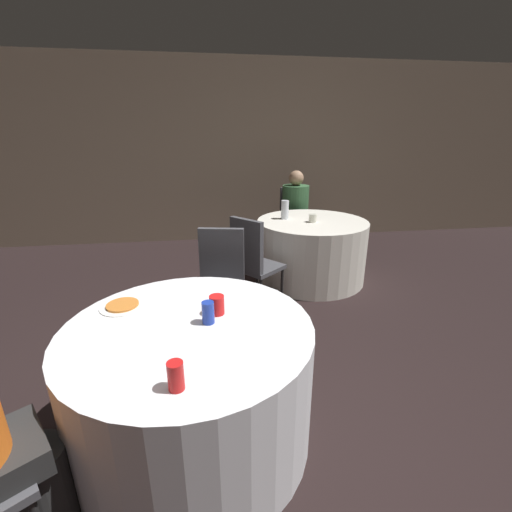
% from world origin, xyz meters
% --- Properties ---
extents(ground_plane, '(16.00, 16.00, 0.00)m').
position_xyz_m(ground_plane, '(0.00, 0.00, 0.00)').
color(ground_plane, black).
extents(wall_back, '(16.00, 0.06, 2.80)m').
position_xyz_m(wall_back, '(0.00, 4.14, 1.40)').
color(wall_back, gray).
rests_on(wall_back, ground_plane).
extents(table_near, '(1.33, 1.33, 0.73)m').
position_xyz_m(table_near, '(-0.19, 0.04, 0.37)').
color(table_near, silver).
rests_on(table_near, ground_plane).
extents(table_far, '(1.30, 1.30, 0.73)m').
position_xyz_m(table_far, '(1.16, 2.22, 0.37)').
color(table_far, white).
rests_on(table_far, ground_plane).
extents(chair_near_north, '(0.47, 0.47, 0.95)m').
position_xyz_m(chair_near_north, '(0.02, 1.10, 0.56)').
color(chair_near_north, '#47474C').
rests_on(chair_near_north, ground_plane).
extents(chair_far_north, '(0.42, 0.42, 0.95)m').
position_xyz_m(chair_far_north, '(1.20, 3.29, 0.56)').
color(chair_far_north, '#47474C').
rests_on(chair_far_north, ground_plane).
extents(chair_far_southwest, '(0.56, 0.56, 0.95)m').
position_xyz_m(chair_far_southwest, '(0.35, 1.52, 0.56)').
color(chair_far_southwest, '#47474C').
rests_on(chair_far_southwest, ground_plane).
extents(person_green_jacket, '(0.38, 0.53, 1.21)m').
position_xyz_m(person_green_jacket, '(1.20, 3.13, 0.63)').
color(person_green_jacket, '#33384C').
rests_on(person_green_jacket, ground_plane).
extents(pizza_plate_near, '(0.26, 0.26, 0.02)m').
position_xyz_m(pizza_plate_near, '(-0.58, 0.31, 0.74)').
color(pizza_plate_near, white).
rests_on(pizza_plate_near, table_near).
extents(soda_can_blue, '(0.07, 0.07, 0.12)m').
position_xyz_m(soda_can_blue, '(-0.08, 0.06, 0.79)').
color(soda_can_blue, '#1E38A5').
rests_on(soda_can_blue, table_near).
extents(soda_can_red, '(0.07, 0.07, 0.12)m').
position_xyz_m(soda_can_red, '(-0.22, -0.43, 0.79)').
color(soda_can_red, red).
rests_on(soda_can_red, table_near).
extents(cup_near, '(0.08, 0.08, 0.11)m').
position_xyz_m(cup_near, '(-0.04, 0.15, 0.79)').
color(cup_near, red).
rests_on(cup_near, table_near).
extents(bottle_far, '(0.09, 0.09, 0.22)m').
position_xyz_m(bottle_far, '(0.85, 2.36, 0.84)').
color(bottle_far, silver).
rests_on(bottle_far, table_far).
extents(cup_far, '(0.09, 0.09, 0.10)m').
position_xyz_m(cup_far, '(1.14, 2.15, 0.78)').
color(cup_far, silver).
rests_on(cup_far, table_far).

